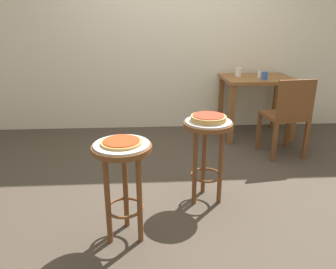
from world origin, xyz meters
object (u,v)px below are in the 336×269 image
cup_near_edge (265,76)px  wooden_chair (287,114)px  stool_middle (207,144)px  pizza_middle (208,118)px  serving_plate_middle (208,122)px  condiment_shaker (259,74)px  pizza_foreground (121,142)px  stool_foreground (123,171)px  cup_far_edge (239,72)px  dining_table (257,88)px  serving_plate_foreground (122,144)px

cup_near_edge → wooden_chair: bearing=-81.1°
stool_middle → pizza_middle: size_ratio=2.47×
serving_plate_middle → condiment_shaker: condiment_shaker is taller
pizza_foreground → stool_foreground: bearing=0.0°
stool_middle → cup_far_edge: 1.81m
pizza_middle → pizza_foreground: bearing=-144.7°
stool_foreground → pizza_middle: size_ratio=2.47×
stool_foreground → cup_far_edge: cup_far_edge is taller
stool_foreground → dining_table: 2.51m
dining_table → wooden_chair: bearing=-81.6°
stool_foreground → serving_plate_foreground: size_ratio=1.91×
serving_plate_foreground → cup_near_edge: bearing=49.9°
serving_plate_foreground → cup_far_edge: bearing=58.1°
dining_table → cup_near_edge: bearing=-83.2°
dining_table → condiment_shaker: 0.18m
stool_foreground → dining_table: size_ratio=0.78×
stool_middle → stool_foreground: bearing=-144.7°
wooden_chair → stool_middle: bearing=-139.8°
stool_foreground → pizza_foreground: size_ratio=2.59×
cup_far_edge → wooden_chair: 0.92m
condiment_shaker → stool_foreground: bearing=-127.9°
stool_middle → cup_near_edge: cup_near_edge is taller
stool_middle → pizza_foreground: bearing=-144.7°
pizza_foreground → cup_far_edge: (1.30, 2.09, 0.11)m
serving_plate_middle → pizza_middle: pizza_middle is taller
pizza_middle → cup_far_edge: cup_far_edge is taller
serving_plate_foreground → dining_table: (1.52, 1.99, -0.06)m
stool_foreground → stool_middle: (0.62, 0.44, 0.00)m
stool_middle → wooden_chair: wooden_chair is taller
serving_plate_middle → pizza_middle: 0.03m
wooden_chair → serving_plate_middle: bearing=-139.8°
serving_plate_foreground → dining_table: 2.51m
serving_plate_foreground → cup_near_edge: (1.54, 1.83, 0.12)m
pizza_middle → dining_table: bearing=60.0°
serving_plate_foreground → pizza_foreground: size_ratio=1.36×
stool_foreground → wooden_chair: (1.62, 1.29, -0.02)m
cup_far_edge → serving_plate_middle: bearing=-112.4°
serving_plate_middle → condiment_shaker: (0.90, 1.51, 0.11)m
serving_plate_middle → stool_middle: bearing=0.0°
dining_table → cup_far_edge: size_ratio=8.47×
stool_middle → wooden_chair: size_ratio=0.78×
serving_plate_foreground → pizza_foreground: bearing=180.0°
stool_foreground → condiment_shaker: size_ratio=8.20×
stool_foreground → pizza_foreground: (-0.00, 0.00, 0.20)m
stool_foreground → cup_far_edge: bearing=58.1°
pizza_foreground → serving_plate_middle: bearing=35.3°
dining_table → pizza_middle: bearing=-120.0°
serving_plate_middle → wooden_chair: wooden_chair is taller
serving_plate_foreground → dining_table: bearing=52.7°
pizza_foreground → wooden_chair: wooden_chair is taller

